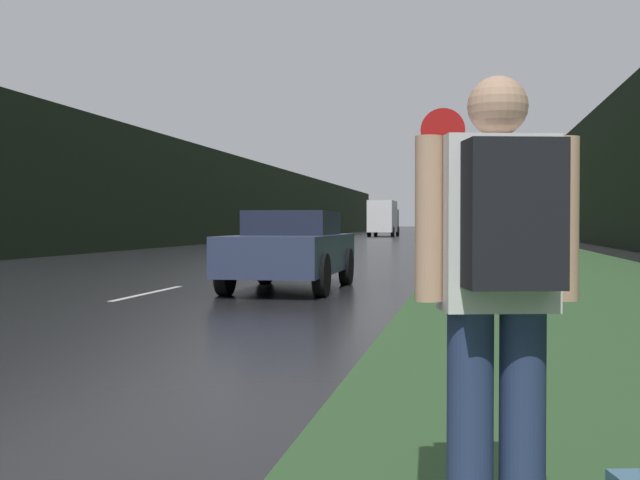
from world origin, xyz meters
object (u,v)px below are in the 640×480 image
object	(u,v)px
car_passing_near	(291,249)
stop_sign	(443,185)
hitchhiker_with_backpack	(500,280)
delivery_truck	(384,218)

from	to	relation	value
car_passing_near	stop_sign	bearing A→B (deg)	144.07
hitchhiker_with_backpack	delivery_truck	world-z (taller)	delivery_truck
car_passing_near	delivery_truck	distance (m)	59.21
hitchhiker_with_backpack	car_passing_near	size ratio (longest dim) A/B	0.40
hitchhiker_with_backpack	stop_sign	bearing A→B (deg)	79.68
stop_sign	car_passing_near	size ratio (longest dim) A/B	0.68
stop_sign	hitchhiker_with_backpack	xyz separation A→B (m)	(0.50, -9.21, -0.79)
stop_sign	hitchhiker_with_backpack	size ratio (longest dim) A/B	1.68
hitchhiker_with_backpack	delivery_truck	bearing A→B (deg)	82.90
stop_sign	hitchhiker_with_backpack	world-z (taller)	stop_sign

